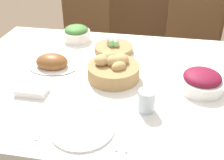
% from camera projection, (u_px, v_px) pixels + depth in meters
% --- Properties ---
extents(dining_table, '(1.65, 1.14, 0.78)m').
position_uv_depth(dining_table, '(116.00, 136.00, 1.61)').
color(dining_table, white).
rests_on(dining_table, ground).
extents(chair_far_left, '(0.46, 0.46, 1.01)m').
position_uv_depth(chair_far_left, '(82.00, 43.00, 2.37)').
color(chair_far_left, brown).
rests_on(chair_far_left, ground).
extents(chair_far_right, '(0.45, 0.45, 1.01)m').
position_uv_depth(chair_far_right, '(192.00, 51.00, 2.23)').
color(chair_far_right, brown).
rests_on(chair_far_right, ground).
extents(sideboard, '(1.32, 0.44, 0.96)m').
position_uv_depth(sideboard, '(156.00, 19.00, 3.03)').
color(sideboard, brown).
rests_on(sideboard, ground).
extents(bread_basket, '(0.26, 0.26, 0.12)m').
position_uv_depth(bread_basket, '(113.00, 69.00, 1.39)').
color(bread_basket, '#AD8451').
rests_on(bread_basket, dining_table).
extents(egg_basket, '(0.23, 0.23, 0.08)m').
position_uv_depth(egg_basket, '(114.00, 47.00, 1.65)').
color(egg_basket, '#AD8451').
rests_on(egg_basket, dining_table).
extents(ham_platter, '(0.26, 0.18, 0.08)m').
position_uv_depth(ham_platter, '(52.00, 63.00, 1.48)').
color(ham_platter, white).
rests_on(ham_platter, dining_table).
extents(beet_salad_bowl, '(0.20, 0.20, 0.10)m').
position_uv_depth(beet_salad_bowl, '(202.00, 81.00, 1.29)').
color(beet_salad_bowl, white).
rests_on(beet_salad_bowl, dining_table).
extents(green_salad_bowl, '(0.17, 0.17, 0.10)m').
position_uv_depth(green_salad_bowl, '(76.00, 33.00, 1.78)').
color(green_salad_bowl, white).
rests_on(green_salad_bowl, dining_table).
extents(dinner_plate, '(0.25, 0.25, 0.01)m').
position_uv_depth(dinner_plate, '(82.00, 128.00, 1.08)').
color(dinner_plate, white).
rests_on(dinner_plate, dining_table).
extents(fork, '(0.01, 0.18, 0.00)m').
position_uv_depth(fork, '(45.00, 124.00, 1.10)').
color(fork, silver).
rests_on(fork, dining_table).
extents(knife, '(0.01, 0.18, 0.00)m').
position_uv_depth(knife, '(121.00, 134.00, 1.06)').
color(knife, silver).
rests_on(knife, dining_table).
extents(spoon, '(0.01, 0.18, 0.00)m').
position_uv_depth(spoon, '(129.00, 135.00, 1.05)').
color(spoon, silver).
rests_on(spoon, dining_table).
extents(drinking_cup, '(0.07, 0.07, 0.10)m').
position_uv_depth(drinking_cup, '(146.00, 101.00, 1.16)').
color(drinking_cup, silver).
rests_on(drinking_cup, dining_table).
extents(butter_dish, '(0.14, 0.09, 0.03)m').
position_uv_depth(butter_dish, '(32.00, 90.00, 1.28)').
color(butter_dish, white).
rests_on(butter_dish, dining_table).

